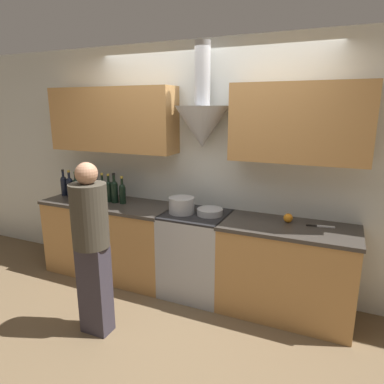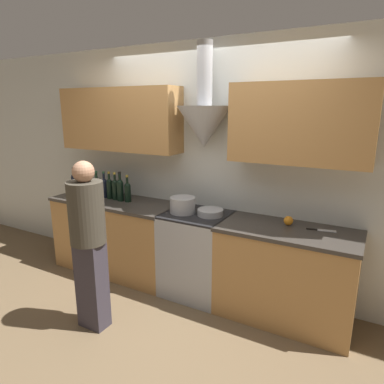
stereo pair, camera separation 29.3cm
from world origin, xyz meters
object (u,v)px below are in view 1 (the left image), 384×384
at_px(wine_bottle_5, 97,189).
at_px(wine_bottle_6, 103,189).
at_px(wine_bottle_0, 64,185).
at_px(orange_fruit, 288,218).
at_px(person_foreground_left, 92,242).
at_px(stove_range, 196,253).
at_px(wine_bottle_4, 89,188).
at_px(wine_bottle_9, 122,193).
at_px(mixing_bowl, 210,212).
at_px(wine_bottle_8, 114,190).
at_px(stock_pot, 182,205).
at_px(wine_bottle_7, 109,190).
at_px(wine_bottle_1, 70,186).
at_px(wine_bottle_2, 76,187).
at_px(wine_bottle_3, 82,186).

relative_size(wine_bottle_5, wine_bottle_6, 0.97).
height_order(wine_bottle_0, orange_fruit, wine_bottle_0).
xyz_separation_m(wine_bottle_6, person_foreground_left, (0.64, -0.99, -0.18)).
relative_size(stove_range, wine_bottle_6, 2.71).
relative_size(wine_bottle_4, person_foreground_left, 0.21).
bearing_deg(wine_bottle_6, wine_bottle_9, -1.25).
height_order(mixing_bowl, person_foreground_left, person_foreground_left).
height_order(wine_bottle_0, wine_bottle_9, wine_bottle_0).
bearing_deg(orange_fruit, wine_bottle_5, -178.12).
height_order(wine_bottle_0, mixing_bowl, wine_bottle_0).
bearing_deg(person_foreground_left, wine_bottle_9, 110.60).
bearing_deg(wine_bottle_8, wine_bottle_9, 4.10).
bearing_deg(mixing_bowl, wine_bottle_9, -179.87).
xyz_separation_m(stock_pot, person_foreground_left, (-0.39, -0.93, -0.12)).
xyz_separation_m(wine_bottle_6, wine_bottle_8, (0.17, -0.01, 0.01)).
bearing_deg(person_foreground_left, orange_fruit, 36.61).
distance_m(wine_bottle_6, person_foreground_left, 1.19).
relative_size(wine_bottle_7, person_foreground_left, 0.21).
bearing_deg(orange_fruit, wine_bottle_0, -178.43).
distance_m(wine_bottle_0, mixing_bowl, 1.92).
bearing_deg(stove_range, orange_fruit, 6.45).
bearing_deg(orange_fruit, person_foreground_left, -143.39).
relative_size(wine_bottle_1, stock_pot, 1.23).
height_order(wine_bottle_5, wine_bottle_6, wine_bottle_6).
bearing_deg(wine_bottle_4, wine_bottle_5, 6.71).
relative_size(wine_bottle_1, wine_bottle_2, 1.04).
height_order(wine_bottle_0, wine_bottle_4, wine_bottle_0).
xyz_separation_m(wine_bottle_6, mixing_bowl, (1.33, -0.00, -0.10)).
relative_size(stove_range, wine_bottle_5, 2.78).
distance_m(wine_bottle_0, wine_bottle_9, 0.87).
bearing_deg(wine_bottle_8, wine_bottle_6, 175.65).
height_order(wine_bottle_5, mixing_bowl, wine_bottle_5).
relative_size(wine_bottle_0, person_foreground_left, 0.21).
bearing_deg(wine_bottle_9, stock_pot, -3.86).
distance_m(wine_bottle_1, stock_pot, 1.52).
relative_size(wine_bottle_5, wine_bottle_9, 1.02).
distance_m(wine_bottle_9, stock_pot, 0.76).
bearing_deg(wine_bottle_8, wine_bottle_3, 177.85).
bearing_deg(stock_pot, wine_bottle_9, 176.14).
distance_m(stove_range, wine_bottle_6, 1.31).
relative_size(wine_bottle_6, person_foreground_left, 0.21).
distance_m(wine_bottle_0, person_foreground_left, 1.60).
distance_m(wine_bottle_0, stock_pot, 1.63).
distance_m(wine_bottle_2, stock_pot, 1.43).
distance_m(wine_bottle_3, mixing_bowl, 1.63).
xyz_separation_m(wine_bottle_0, wine_bottle_6, (0.59, -0.01, 0.00)).
bearing_deg(person_foreground_left, wine_bottle_1, 139.09).
relative_size(stock_pot, orange_fruit, 3.07).
distance_m(orange_fruit, person_foreground_left, 1.79).
bearing_deg(person_foreground_left, mixing_bowl, 55.23).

